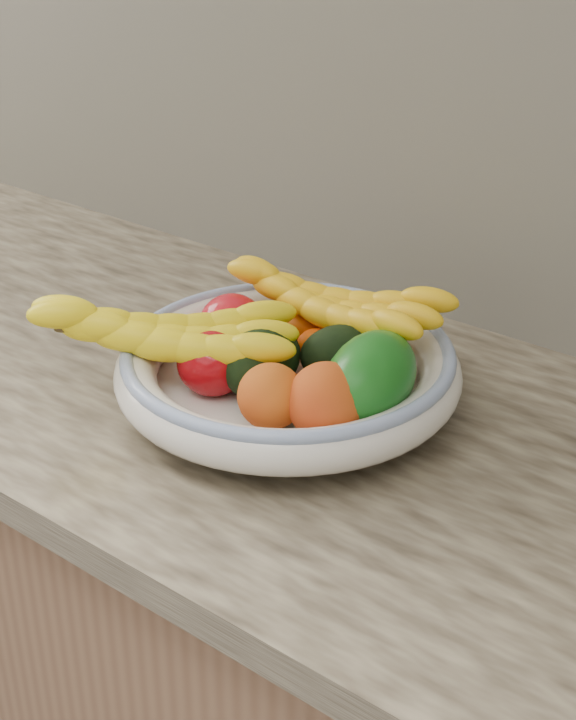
# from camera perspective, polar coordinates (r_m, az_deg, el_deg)

# --- Properties ---
(kitchen_counter) EXTENTS (2.44, 0.66, 1.40)m
(kitchen_counter) POSITION_cam_1_polar(r_m,az_deg,el_deg) (1.44, 0.65, -17.37)
(kitchen_counter) COLOR brown
(kitchen_counter) RESTS_ON ground
(fruit_bowl) EXTENTS (0.39, 0.39, 0.08)m
(fruit_bowl) POSITION_cam_1_polar(r_m,az_deg,el_deg) (1.13, -0.00, -0.51)
(fruit_bowl) COLOR silver
(fruit_bowl) RESTS_ON kitchen_counter
(clementine_back_left) EXTENTS (0.06, 0.06, 0.05)m
(clementine_back_left) POSITION_cam_1_polar(r_m,az_deg,el_deg) (1.21, 0.93, 1.83)
(clementine_back_left) COLOR #DF6204
(clementine_back_left) RESTS_ON fruit_bowl
(clementine_back_right) EXTENTS (0.06, 0.06, 0.05)m
(clementine_back_right) POSITION_cam_1_polar(r_m,az_deg,el_deg) (1.17, 4.22, 0.85)
(clementine_back_right) COLOR orange
(clementine_back_right) RESTS_ON fruit_bowl
(clementine_back_mid) EXTENTS (0.06, 0.06, 0.04)m
(clementine_back_mid) POSITION_cam_1_polar(r_m,az_deg,el_deg) (1.16, 1.63, 0.71)
(clementine_back_mid) COLOR #FF5405
(clementine_back_mid) RESTS_ON fruit_bowl
(clementine_extra) EXTENTS (0.05, 0.05, 0.05)m
(clementine_extra) POSITION_cam_1_polar(r_m,az_deg,el_deg) (1.19, 2.89, 1.29)
(clementine_extra) COLOR #F26005
(clementine_extra) RESTS_ON fruit_bowl
(tomato_left) EXTENTS (0.09, 0.09, 0.07)m
(tomato_left) POSITION_cam_1_polar(r_m,az_deg,el_deg) (1.20, -3.20, 2.10)
(tomato_left) COLOR red
(tomato_left) RESTS_ON fruit_bowl
(tomato_near_left) EXTENTS (0.09, 0.09, 0.07)m
(tomato_near_left) POSITION_cam_1_polar(r_m,az_deg,el_deg) (1.11, -4.29, -0.18)
(tomato_near_left) COLOR #9D060D
(tomato_near_left) RESTS_ON fruit_bowl
(avocado_center) EXTENTS (0.09, 0.12, 0.08)m
(avocado_center) POSITION_cam_1_polar(r_m,az_deg,el_deg) (1.11, -1.51, -0.03)
(avocado_center) COLOR black
(avocado_center) RESTS_ON fruit_bowl
(avocado_right) EXTENTS (0.12, 0.12, 0.07)m
(avocado_right) POSITION_cam_1_polar(r_m,az_deg,el_deg) (1.13, 3.23, 0.30)
(avocado_right) COLOR black
(avocado_right) RESTS_ON fruit_bowl
(green_mango) EXTENTS (0.14, 0.16, 0.12)m
(green_mango) POSITION_cam_1_polar(r_m,az_deg,el_deg) (1.05, 4.70, -1.05)
(green_mango) COLOR #105712
(green_mango) RESTS_ON fruit_bowl
(peach_front) EXTENTS (0.09, 0.09, 0.07)m
(peach_front) POSITION_cam_1_polar(r_m,az_deg,el_deg) (1.04, -0.98, -2.08)
(peach_front) COLOR orange
(peach_front) RESTS_ON fruit_bowl
(peach_right) EXTENTS (0.09, 0.09, 0.08)m
(peach_right) POSITION_cam_1_polar(r_m,az_deg,el_deg) (1.03, 2.24, -2.38)
(peach_right) COLOR orange
(peach_right) RESTS_ON fruit_bowl
(banana_bunch_back) EXTENTS (0.31, 0.13, 0.09)m
(banana_bunch_back) POSITION_cam_1_polar(r_m,az_deg,el_deg) (1.17, 2.41, 2.85)
(banana_bunch_back) COLOR yellow
(banana_bunch_back) RESTS_ON fruit_bowl
(banana_bunch_front) EXTENTS (0.32, 0.29, 0.09)m
(banana_bunch_front) POSITION_cam_1_polar(r_m,az_deg,el_deg) (1.12, -7.04, 1.11)
(banana_bunch_front) COLOR yellow
(banana_bunch_front) RESTS_ON fruit_bowl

